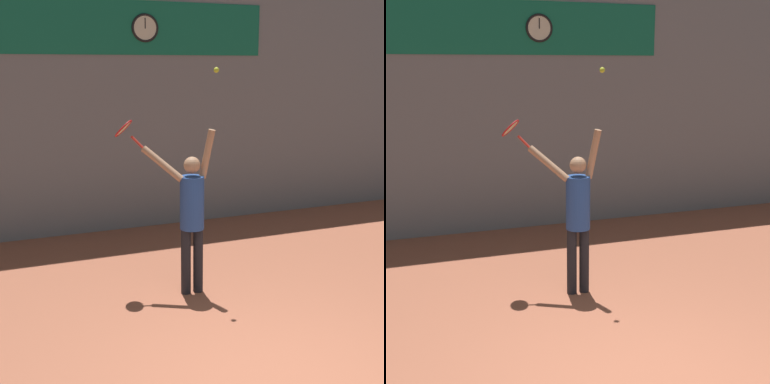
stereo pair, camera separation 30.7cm
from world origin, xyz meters
TOP-DOWN VIEW (x-y plane):
  - back_wall at (0.00, 5.57)m, footprint 18.00×0.10m
  - sponsor_banner at (0.00, 5.51)m, footprint 5.23×0.02m
  - scoreboard_clock at (0.39, 5.49)m, footprint 0.48×0.04m
  - tennis_player at (0.04, 2.42)m, footprint 0.89×0.53m
  - tennis_racket at (-0.70, 2.86)m, footprint 0.41×0.37m
  - tennis_ball at (0.30, 2.27)m, footprint 0.07×0.07m

SIDE VIEW (x-z plane):
  - tennis_player at x=0.04m, z-range 0.03..2.22m
  - tennis_racket at x=-0.70m, z-range 1.97..2.35m
  - back_wall at x=0.00m, z-range 0.00..5.00m
  - tennis_ball at x=0.30m, z-range 2.87..2.93m
  - sponsor_banner at x=0.00m, z-range 3.13..4.03m
  - scoreboard_clock at x=0.39m, z-range 3.34..3.82m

